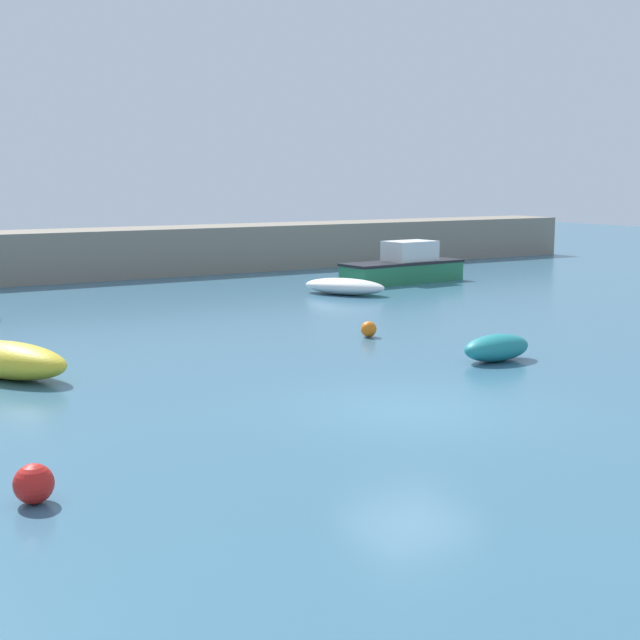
{
  "coord_description": "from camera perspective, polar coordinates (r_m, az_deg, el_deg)",
  "views": [
    {
      "loc": [
        -10.46,
        -13.85,
        4.56
      ],
      "look_at": [
        1.99,
        6.78,
        0.72
      ],
      "focal_mm": 50.0,
      "sensor_mm": 36.0,
      "label": 1
    }
  ],
  "objects": [
    {
      "name": "harbor_breakwater",
      "position": [
        42.08,
        -16.66,
        3.98
      ],
      "size": [
        59.28,
        3.43,
        2.23
      ],
      "primitive_type": "cube",
      "color": "gray",
      "rests_on": "ground_plane"
    },
    {
      "name": "motorboat_grey_hull",
      "position": [
        39.73,
        5.42,
        3.41
      ],
      "size": [
        5.98,
        2.31,
        1.82
      ],
      "rotation": [
        0.0,
        0.0,
        3.22
      ],
      "color": "#287A4C",
      "rests_on": "ground_plane"
    },
    {
      "name": "open_tender_yellow",
      "position": [
        35.34,
        1.58,
        2.17
      ],
      "size": [
        2.97,
        3.63,
        0.65
      ],
      "rotation": [
        0.0,
        0.0,
        5.26
      ],
      "color": "white",
      "rests_on": "ground_plane"
    },
    {
      "name": "ground_plane",
      "position": [
        17.97,
        5.77,
        -6.02
      ],
      "size": [
        120.0,
        120.0,
        0.2
      ],
      "primitive_type": "cube",
      "color": "#38667F"
    },
    {
      "name": "dinghy_near_pier",
      "position": [
        22.87,
        11.23,
        -1.76
      ],
      "size": [
        2.0,
        0.98,
        0.68
      ],
      "rotation": [
        0.0,
        0.0,
        3.16
      ],
      "color": "teal",
      "rests_on": "ground_plane"
    },
    {
      "name": "mooring_buoy_red",
      "position": [
        13.42,
        -17.85,
        -9.94
      ],
      "size": [
        0.58,
        0.58,
        0.58
      ],
      "primitive_type": "sphere",
      "color": "red",
      "rests_on": "ground_plane"
    },
    {
      "name": "mooring_buoy_orange",
      "position": [
        25.88,
        3.13,
        -0.59
      ],
      "size": [
        0.46,
        0.46,
        0.46
      ],
      "primitive_type": "sphere",
      "color": "orange",
      "rests_on": "ground_plane"
    },
    {
      "name": "rowboat_blue_near",
      "position": [
        21.76,
        -19.36,
        -2.42
      ],
      "size": [
        2.86,
        3.75,
        0.85
      ],
      "rotation": [
        0.0,
        0.0,
        2.07
      ],
      "color": "yellow",
      "rests_on": "ground_plane"
    }
  ]
}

